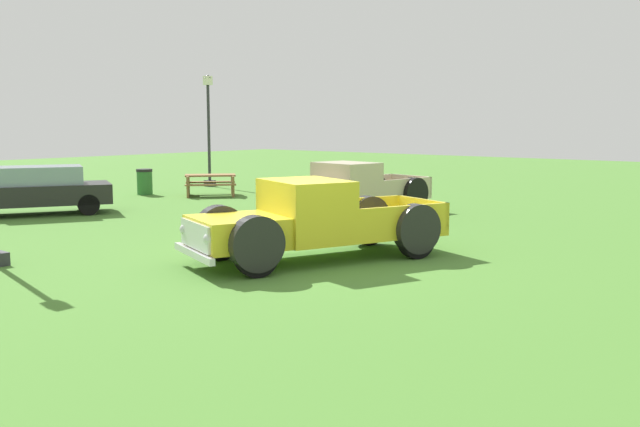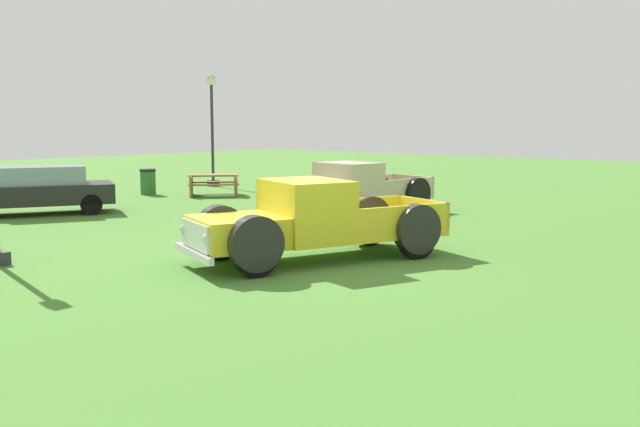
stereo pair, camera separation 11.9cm
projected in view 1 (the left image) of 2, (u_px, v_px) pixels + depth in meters
The scene contains 7 objects.
ground_plane at pixel (310, 260), 13.42m from camera, with size 80.00×80.00×0.00m, color #477A2D.
pickup_truck_foreground at pixel (303, 223), 13.29m from camera, with size 5.43×3.53×1.57m.
pickup_truck_behind_left at pixel (345, 191), 19.69m from camera, with size 5.22×2.64×1.53m.
sedan_distant_a at pixel (36, 189), 20.03m from camera, with size 4.50×3.46×1.40m.
lamp_post_near at pixel (209, 128), 28.70m from camera, with size 0.36×0.36×4.61m.
picnic_table at pixel (210, 182), 25.19m from camera, with size 2.33×2.30×0.78m.
trash_can at pixel (145, 182), 25.59m from camera, with size 0.59×0.59×0.95m.
Camera 1 is at (-10.04, -8.56, 2.65)m, focal length 38.95 mm.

